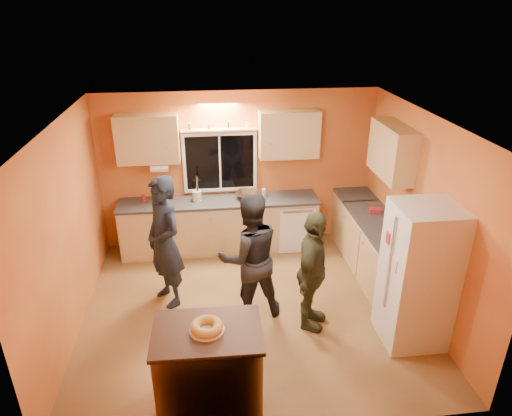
{
  "coord_description": "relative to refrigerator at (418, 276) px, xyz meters",
  "views": [
    {
      "loc": [
        -0.55,
        -5.09,
        3.89
      ],
      "look_at": [
        0.1,
        0.4,
        1.33
      ],
      "focal_mm": 32.0,
      "sensor_mm": 36.0,
      "label": 1
    }
  ],
  "objects": [
    {
      "name": "red_box",
      "position": [
        0.11,
        1.75,
        0.04
      ],
      "size": [
        0.19,
        0.16,
        0.07
      ],
      "primitive_type": "cube",
      "rotation": [
        0.0,
        0.0,
        -0.25
      ],
      "color": "#B11B2A",
      "rests_on": "right_counter"
    },
    {
      "name": "back_counter",
      "position": [
        -1.88,
        2.5,
        -0.45
      ],
      "size": [
        4.23,
        0.62,
        0.9
      ],
      "color": "tan",
      "rests_on": "ground"
    },
    {
      "name": "bundt_pastry",
      "position": [
        -2.5,
        -0.82,
        0.16
      ],
      "size": [
        0.31,
        0.31,
        0.09
      ],
      "primitive_type": "torus",
      "color": "tan",
      "rests_on": "island"
    },
    {
      "name": "person_left",
      "position": [
        -3.02,
        1.13,
        0.02
      ],
      "size": [
        0.73,
        0.81,
        1.85
      ],
      "primitive_type": "imported",
      "rotation": [
        0.0,
        0.0,
        -1.02
      ],
      "color": "black",
      "rests_on": "ground"
    },
    {
      "name": "ground",
      "position": [
        -1.89,
        0.8,
        -0.9
      ],
      "size": [
        4.5,
        4.5,
        0.0
      ],
      "primitive_type": "plane",
      "color": "brown",
      "rests_on": "ground"
    },
    {
      "name": "mixing_bowl",
      "position": [
        -1.76,
        2.55,
        0.05
      ],
      "size": [
        0.49,
        0.49,
        0.1
      ],
      "primitive_type": "imported",
      "rotation": [
        0.0,
        0.0,
        -0.25
      ],
      "color": "black",
      "rests_on": "back_counter"
    },
    {
      "name": "refrigerator",
      "position": [
        0.0,
        0.0,
        0.0
      ],
      "size": [
        0.72,
        0.7,
        1.8
      ],
      "primitive_type": "cube",
      "color": "silver",
      "rests_on": "ground"
    },
    {
      "name": "person_center",
      "position": [
        -1.93,
        0.71,
        -0.03
      ],
      "size": [
        0.95,
        0.8,
        1.74
      ],
      "primitive_type": "imported",
      "rotation": [
        0.0,
        0.0,
        3.33
      ],
      "color": "black",
      "rests_on": "ground"
    },
    {
      "name": "island",
      "position": [
        -2.5,
        -0.82,
        -0.38
      ],
      "size": [
        1.07,
        0.74,
        1.02
      ],
      "rotation": [
        0.0,
        0.0,
        -0.02
      ],
      "color": "tan",
      "rests_on": "ground"
    },
    {
      "name": "right_counter",
      "position": [
        0.06,
        1.3,
        -0.45
      ],
      "size": [
        0.62,
        1.84,
        0.9
      ],
      "color": "tan",
      "rests_on": "ground"
    },
    {
      "name": "room_shell",
      "position": [
        -1.77,
        1.21,
        0.72
      ],
      "size": [
        4.54,
        4.04,
        2.61
      ],
      "color": "orange",
      "rests_on": "ground"
    },
    {
      "name": "utensil_crock",
      "position": [
        -2.59,
        2.52,
        0.09
      ],
      "size": [
        0.14,
        0.14,
        0.17
      ],
      "primitive_type": "cylinder",
      "color": "beige",
      "rests_on": "back_counter"
    },
    {
      "name": "person_right",
      "position": [
        -1.18,
        0.38,
        -0.1
      ],
      "size": [
        0.76,
        1.02,
        1.61
      ],
      "primitive_type": "imported",
      "rotation": [
        0.0,
        0.0,
        1.13
      ],
      "color": "#2E3220",
      "rests_on": "ground"
    },
    {
      "name": "potted_plant",
      "position": [
        0.14,
        0.62,
        0.15
      ],
      "size": [
        0.32,
        0.3,
        0.3
      ],
      "primitive_type": "imported",
      "rotation": [
        0.0,
        0.0,
        0.26
      ],
      "color": "gray",
      "rests_on": "right_counter"
    }
  ]
}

